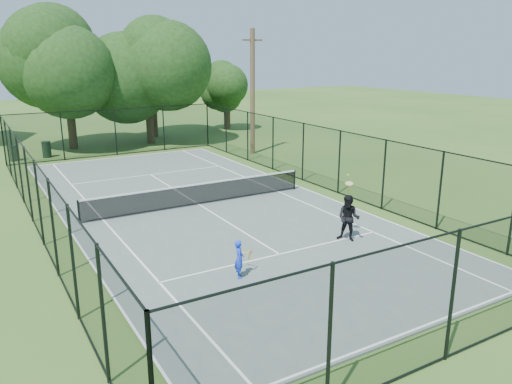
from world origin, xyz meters
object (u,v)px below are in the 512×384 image
trash_bin_left (14,153)px  player_blue (239,259)px  tennis_net (199,193)px  player_black (349,218)px  utility_pole (253,92)px  trash_bin_right (47,149)px

trash_bin_left → player_blue: (3.97, -21.59, 0.15)m
tennis_net → player_black: bearing=-67.2°
utility_pole → player_black: utility_pole is taller
player_blue → player_black: bearing=8.4°
tennis_net → trash_bin_right: bearing=105.6°
tennis_net → player_black: 7.10m
tennis_net → trash_bin_right: 15.01m
tennis_net → player_blue: 7.49m
player_black → player_blue: bearing=-171.6°
trash_bin_left → player_black: size_ratio=0.42×
player_black → utility_pole: bearing=71.8°
trash_bin_right → player_blue: size_ratio=0.89×
tennis_net → trash_bin_left: tennis_net is taller
tennis_net → trash_bin_left: (-5.91, 14.35, -0.09)m
tennis_net → trash_bin_left: 15.52m
tennis_net → trash_bin_right: trash_bin_right is taller
player_black → tennis_net: bearing=112.8°
trash_bin_right → player_black: player_black is taller
trash_bin_right → utility_pole: utility_pole is taller
trash_bin_right → player_blue: 21.79m
trash_bin_right → tennis_net: bearing=-74.4°
trash_bin_left → utility_pole: 15.20m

